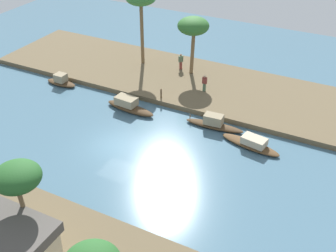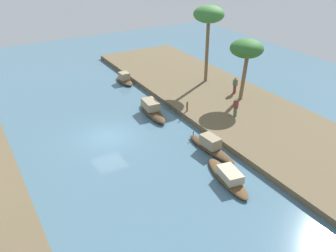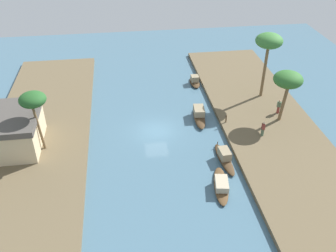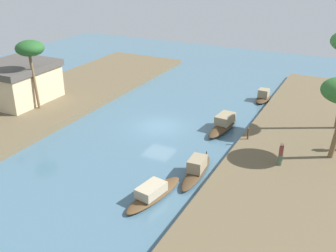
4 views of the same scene
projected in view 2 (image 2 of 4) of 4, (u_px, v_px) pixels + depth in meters
The scene contains 11 objects.
river_water at pixel (107, 137), 29.68m from camera, with size 63.78×63.78×0.00m, color #476B7F.
riverbank_left at pixel (226, 103), 35.03m from camera, with size 39.40×10.14×0.47m, color brown.
sampan_with_red_awning at pixel (211, 146), 27.63m from camera, with size 5.04×1.38×1.21m.
sampan_foreground at pixel (152, 110), 33.14m from camera, with size 4.94×1.60×1.25m.
sampan_downstream_large at pixel (124, 79), 40.20m from camera, with size 3.28×1.22×1.16m.
sampan_upstream_small at pixel (228, 177), 24.30m from camera, with size 5.08×2.04×0.96m.
person_on_near_bank at pixel (236, 108), 31.66m from camera, with size 0.42×0.31×1.62m.
person_by_mooring at pixel (235, 85), 36.20m from camera, with size 0.42×0.50×1.65m.
mooring_post at pixel (187, 107), 32.67m from camera, with size 0.14×0.14×0.91m, color #4C3823.
palm_tree_left_near at pixel (247, 49), 33.19m from camera, with size 3.06×3.06×5.75m.
palm_tree_left_far at pixel (209, 16), 36.33m from camera, with size 3.10×3.10×7.87m.
Camera 2 is at (-24.71, 8.84, 14.73)m, focal length 39.23 mm.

